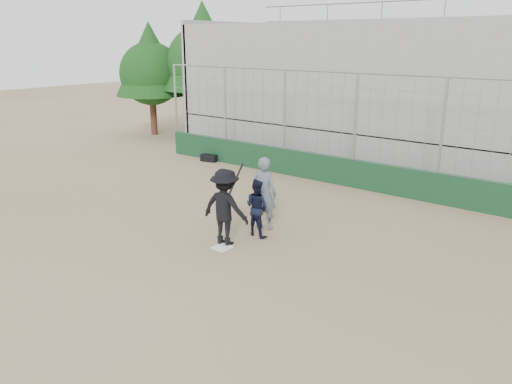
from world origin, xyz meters
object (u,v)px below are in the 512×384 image
Objects in this scene: batter_at_plate at (225,207)px; equipment_bag at (209,158)px; catcher_crouched at (257,217)px; umpire at (264,197)px.

batter_at_plate reaches higher than equipment_bag.
batter_at_plate is 1.97× the size of catcher_crouched.
catcher_crouched is (0.28, 0.94, -0.47)m from batter_at_plate.
catcher_crouched reaches higher than equipment_bag.
catcher_crouched is 0.71m from umpire.
batter_at_plate is at bearing -44.12° from equipment_bag.
equipment_bag is (-6.58, 6.38, -0.85)m from batter_at_plate.
batter_at_plate is 9.21m from equipment_bag.
umpire reaches higher than catcher_crouched.
batter_at_plate is at bearing -106.44° from catcher_crouched.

